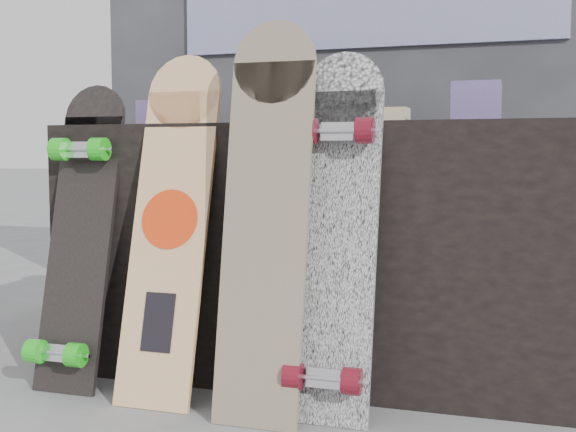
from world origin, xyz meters
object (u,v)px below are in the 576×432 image
(vendor_table, at_px, (316,249))
(longboard_cascadia, at_px, (335,228))
(longboard_geisha, at_px, (171,215))
(skateboard_dark, at_px, (79,231))
(longboard_celtic, at_px, (266,206))

(vendor_table, distance_m, longboard_cascadia, 0.43)
(longboard_geisha, xyz_separation_m, skateboard_dark, (-0.31, 0.00, -0.06))
(longboard_geisha, height_order, skateboard_dark, longboard_geisha)
(vendor_table, relative_size, longboard_geisha, 1.58)
(longboard_celtic, height_order, skateboard_dark, longboard_celtic)
(vendor_table, xyz_separation_m, longboard_celtic, (-0.02, -0.44, 0.17))
(vendor_table, relative_size, longboard_cascadia, 1.61)
(longboard_geisha, distance_m, longboard_cascadia, 0.50)
(longboard_celtic, distance_m, longboard_cascadia, 0.19)
(longboard_geisha, bearing_deg, vendor_table, 47.02)
(vendor_table, distance_m, longboard_geisha, 0.51)
(vendor_table, bearing_deg, skateboard_dark, -151.04)
(longboard_geisha, bearing_deg, longboard_cascadia, -2.22)
(longboard_celtic, relative_size, longboard_cascadia, 1.08)
(longboard_celtic, bearing_deg, longboard_geisha, 165.97)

